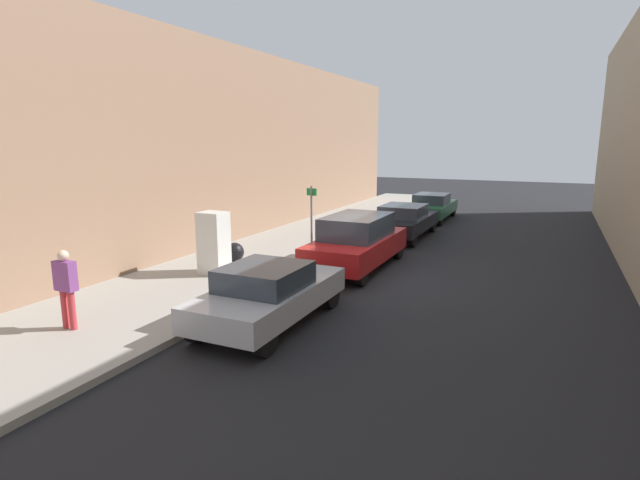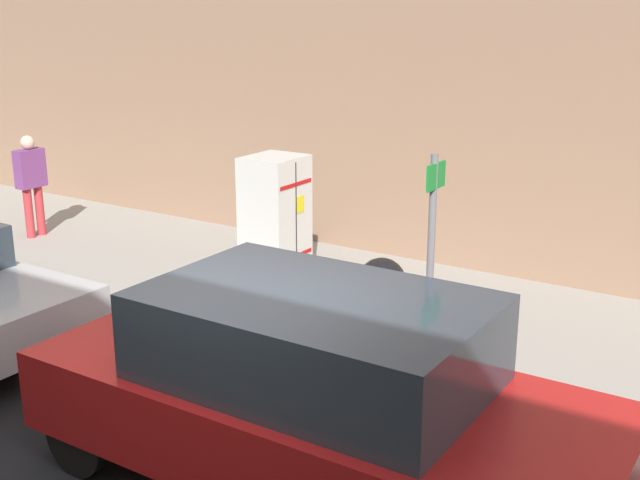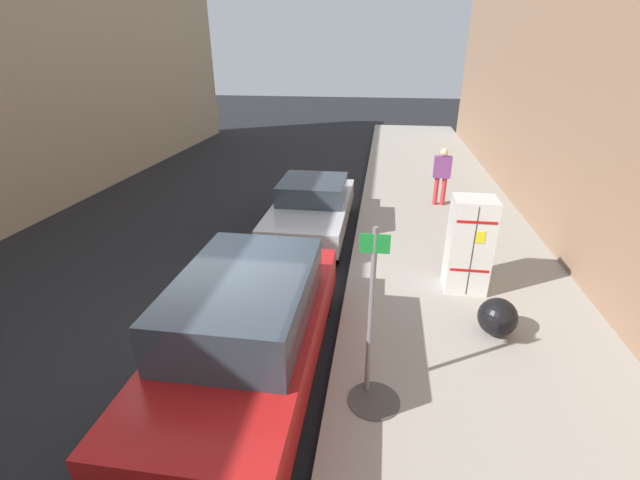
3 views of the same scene
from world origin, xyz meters
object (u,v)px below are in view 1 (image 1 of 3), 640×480
Objects in this scene: parked_suv_red at (357,241)px; parked_sedan_green at (432,206)px; street_sign_post at (312,218)px; trash_bag at (234,252)px; parked_sedan_dark at (404,220)px; discarded_refrigerator at (214,243)px; parked_sedan_silver at (269,293)px; pedestrian_walking_far at (66,284)px.

parked_suv_red reaches higher than parked_sedan_green.
street_sign_post is 0.53× the size of parked_sedan_green.
parked_sedan_dark is (3.74, 7.07, 0.28)m from trash_bag.
parked_sedan_green is at bearing 90.00° from parked_suv_red.
parked_sedan_dark is at bearing 90.00° from parked_suv_red.
street_sign_post is 3.86× the size of trash_bag.
street_sign_post reaches higher than parked_suv_red.
discarded_refrigerator is 4.50m from parked_suv_red.
parked_sedan_silver is (3.74, -4.11, 0.26)m from trash_bag.
discarded_refrigerator is 4.99m from pedestrian_walking_far.
pedestrian_walking_far is 0.40× the size of parked_sedan_silver.
parked_sedan_green is at bearing 76.03° from discarded_refrigerator.
street_sign_post reaches higher than pedestrian_walking_far.
parked_suv_red is at bearing 20.82° from trash_bag.
trash_bag is 0.13× the size of parked_sedan_dark.
street_sign_post is at bearing 38.15° from trash_bag.
parked_sedan_silver is 11.17m from parked_sedan_dark.
discarded_refrigerator is 0.40× the size of parked_sedan_green.
pedestrian_walking_far is 0.37× the size of parked_sedan_green.
parked_sedan_green is at bearing 22.09° from pedestrian_walking_far.
discarded_refrigerator is 2.94× the size of trash_bag.
pedestrian_walking_far reaches higher than parked_suv_red.
street_sign_post is 2.80m from trash_bag.
parked_suv_red reaches higher than parked_sedan_dark.
parked_sedan_silver is (1.70, -5.71, -0.79)m from street_sign_post.
discarded_refrigerator is 1.09× the size of pedestrian_walking_far.
pedestrian_walking_far is at bearing -146.03° from parked_sedan_silver.
discarded_refrigerator is 14.30m from parked_sedan_green.
parked_sedan_dark is (0.00, 5.64, -0.13)m from parked_suv_red.
discarded_refrigerator reaches higher than parked_suv_red.
discarded_refrigerator is at bearing -119.72° from street_sign_post.
trash_bag is at bearing 34.83° from pedestrian_walking_far.
parked_sedan_green is (1.70, 10.81, -0.81)m from street_sign_post.
parked_sedan_green is at bearing 81.06° from street_sign_post.
parked_sedan_green is at bearing 90.00° from parked_sedan_silver.
street_sign_post is (1.75, 3.06, 0.44)m from discarded_refrigerator.
street_sign_post is at bearing 60.28° from discarded_refrigerator.
discarded_refrigerator is 0.39× the size of parked_sedan_dark.
trash_bag is 12.96m from parked_sedan_green.
parked_suv_red is (1.70, -0.18, -0.63)m from street_sign_post.
parked_suv_red is at bearing 8.69° from pedestrian_walking_far.
street_sign_post is 8.26m from pedestrian_walking_far.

